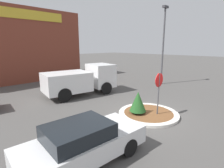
{
  "coord_description": "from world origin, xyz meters",
  "views": [
    {
      "loc": [
        -7.96,
        -4.91,
        3.8
      ],
      "look_at": [
        -0.0,
        2.82,
        1.33
      ],
      "focal_mm": 28.0,
      "sensor_mm": 36.0,
      "label": 1
    }
  ],
  "objects_px": {
    "utility_truck": "(81,80)",
    "light_pole": "(163,40)",
    "parked_sedan_white": "(83,142)",
    "stop_sign": "(159,86)"
  },
  "relations": [
    {
      "from": "parked_sedan_white",
      "to": "light_pole",
      "type": "distance_m",
      "value": 13.79
    },
    {
      "from": "utility_truck",
      "to": "light_pole",
      "type": "xyz_separation_m",
      "value": [
        7.81,
        -2.59,
        3.05
      ]
    },
    {
      "from": "utility_truck",
      "to": "light_pole",
      "type": "distance_m",
      "value": 8.78
    },
    {
      "from": "utility_truck",
      "to": "parked_sedan_white",
      "type": "relative_size",
      "value": 1.32
    },
    {
      "from": "parked_sedan_white",
      "to": "stop_sign",
      "type": "bearing_deg",
      "value": 7.06
    },
    {
      "from": "stop_sign",
      "to": "utility_truck",
      "type": "bearing_deg",
      "value": 92.17
    },
    {
      "from": "light_pole",
      "to": "parked_sedan_white",
      "type": "bearing_deg",
      "value": -161.82
    },
    {
      "from": "light_pole",
      "to": "utility_truck",
      "type": "bearing_deg",
      "value": 161.69
    },
    {
      "from": "stop_sign",
      "to": "parked_sedan_white",
      "type": "relative_size",
      "value": 0.55
    },
    {
      "from": "stop_sign",
      "to": "light_pole",
      "type": "height_order",
      "value": "light_pole"
    }
  ]
}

